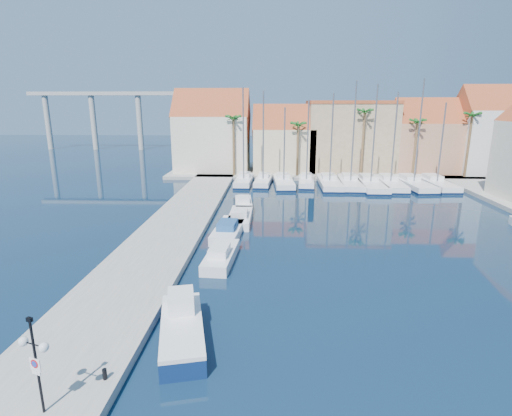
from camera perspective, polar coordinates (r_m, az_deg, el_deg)
The scene contains 31 objects.
ground at distance 23.62m, azimuth 1.69°, elevation -14.42°, with size 260.00×260.00×0.00m, color black.
quay_west at distance 37.11m, azimuth -12.05°, elevation -3.29°, with size 6.00×77.00×0.50m, color gray.
shore_north at distance 70.24m, azimuth 10.50°, elevation 5.21°, with size 54.00×16.00×0.50m, color gray.
lamp_post at distance 16.82m, azimuth -29.10°, elevation -17.44°, with size 1.27×0.66×3.89m.
bollard at distance 18.79m, azimuth -20.80°, elevation -21.30°, with size 0.19×0.19×0.47m, color black.
fishing_boat at distance 21.06m, azimuth -10.54°, elevation -16.40°, with size 3.35×6.34×2.12m.
motorboat_west_0 at distance 30.08m, azimuth -5.06°, elevation -6.79°, with size 2.30×6.06×1.40m.
motorboat_west_1 at distance 36.16m, azimuth -3.93°, elevation -3.04°, with size 2.71×7.08×1.40m.
motorboat_west_2 at distance 39.98m, azimuth -2.28°, elevation -1.28°, with size 2.18×6.81×1.40m.
motorboat_west_3 at distance 45.49m, azimuth -1.79°, elevation 0.69°, with size 2.42×5.93×1.40m.
sailboat_0 at distance 58.69m, azimuth -1.72°, elevation 4.00°, with size 2.49×8.67×13.67m.
sailboat_1 at distance 58.44m, azimuth 1.06°, elevation 3.96°, with size 2.72×8.22×13.25m.
sailboat_2 at distance 58.08m, azimuth 3.94°, elevation 3.79°, with size 3.13×10.03×11.03m.
sailboat_3 at distance 58.54m, azimuth 7.20°, elevation 3.85°, with size 2.75×8.25×12.02m.
sailboat_4 at distance 58.25m, azimuth 10.39°, elevation 3.63°, with size 2.94×10.71×12.85m.
sailboat_5 at distance 58.78m, azimuth 13.27°, elevation 3.60°, with size 3.39×10.80×14.50m.
sailboat_6 at distance 58.86m, azimuth 15.91°, elevation 3.42°, with size 3.31×11.88×14.03m.
sailboat_7 at distance 59.84m, azimuth 18.52°, elevation 3.40°, with size 3.30×10.95×13.01m.
sailboat_8 at distance 60.79m, azimuth 21.37°, elevation 3.33°, with size 3.76×11.22×14.74m.
sailboat_9 at distance 62.25m, azimuth 24.19°, elevation 3.27°, with size 3.27×10.76×11.66m.
building_0 at distance 68.59m, azimuth -6.20°, elevation 10.43°, with size 12.30×9.00×13.50m.
building_1 at distance 67.95m, azimuth 4.03°, elevation 9.40°, with size 10.30×8.00×11.00m.
building_2 at distance 70.02m, azimuth 13.20°, elevation 10.00°, with size 14.20×10.20×11.50m.
building_3 at distance 72.26m, azimuth 22.83°, elevation 9.07°, with size 10.30×8.00×12.00m.
building_4 at distance 74.85m, azimuth 29.73°, elevation 9.31°, with size 8.30×8.00×14.00m.
palm_0 at distance 63.00m, azimuth -3.26°, elevation 12.45°, with size 2.60×2.60×10.15m.
palm_1 at distance 62.85m, azimuth 6.05°, elevation 11.53°, with size 2.60×2.60×9.15m.
palm_2 at distance 64.16m, azimuth 15.28°, elevation 12.85°, with size 2.60×2.60×11.15m.
palm_3 at distance 66.39m, azimuth 22.07°, elevation 11.13°, with size 2.60×2.60×9.65m.
palm_4 at distance 69.39m, azimuth 28.50°, elevation 11.34°, with size 2.60×2.60×10.65m.
viaduct at distance 109.92m, azimuth -18.99°, elevation 13.25°, with size 48.00×2.20×14.45m.
Camera 1 is at (0.22, -20.65, 11.48)m, focal length 28.00 mm.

